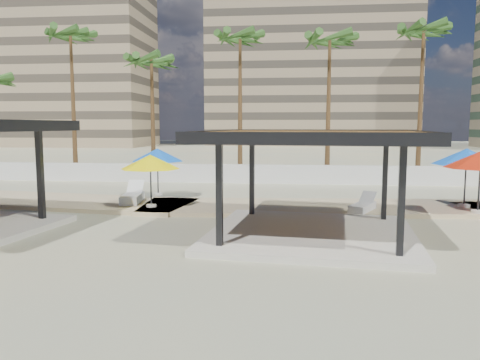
% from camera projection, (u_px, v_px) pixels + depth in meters
% --- Properties ---
extents(ground, '(200.00, 200.00, 0.00)m').
position_uv_depth(ground, '(272.00, 250.00, 13.96)').
color(ground, tan).
rests_on(ground, ground).
extents(promenade, '(44.45, 7.97, 0.24)m').
position_uv_depth(promenade, '(323.00, 205.00, 21.31)').
color(promenade, '#C6B284').
rests_on(promenade, ground).
extents(boundary_wall, '(56.00, 0.30, 1.20)m').
position_uv_depth(boundary_wall, '(282.00, 174.00, 29.69)').
color(boundary_wall, silver).
rests_on(boundary_wall, ground).
extents(building_west, '(34.00, 16.00, 32.40)m').
position_uv_depth(building_west, '(53.00, 60.00, 83.81)').
color(building_west, '#937F60').
rests_on(building_west, ground).
extents(building_mid, '(38.00, 16.00, 30.40)m').
position_uv_depth(building_mid, '(310.00, 69.00, 88.90)').
color(building_mid, '#847259').
rests_on(building_mid, ground).
extents(pavilion_central, '(7.64, 7.64, 3.52)m').
position_uv_depth(pavilion_central, '(313.00, 174.00, 15.35)').
color(pavilion_central, beige).
rests_on(pavilion_central, ground).
extents(umbrella_b, '(2.84, 2.84, 2.27)m').
position_uv_depth(umbrella_b, '(150.00, 162.00, 20.02)').
color(umbrella_b, beige).
rests_on(umbrella_b, promenade).
extents(umbrella_d, '(3.40, 3.40, 2.53)m').
position_uv_depth(umbrella_d, '(467.00, 157.00, 19.99)').
color(umbrella_d, beige).
rests_on(umbrella_d, promenade).
extents(umbrella_f, '(2.88, 2.88, 2.36)m').
position_uv_depth(umbrella_f, '(157.00, 155.00, 23.44)').
color(umbrella_f, beige).
rests_on(umbrella_f, promenade).
extents(lounger_a, '(1.10, 2.44, 0.89)m').
position_uv_depth(lounger_a, '(133.00, 197.00, 21.58)').
color(lounger_a, silver).
rests_on(lounger_a, promenade).
extents(lounger_b, '(1.39, 1.97, 0.72)m').
position_uv_depth(lounger_b, '(363.00, 207.00, 19.31)').
color(lounger_b, silver).
rests_on(lounger_b, promenade).
extents(palm_b, '(3.00, 3.00, 10.84)m').
position_uv_depth(palm_b, '(71.00, 41.00, 32.91)').
color(palm_b, brown).
rests_on(palm_b, ground).
extents(palm_c, '(3.00, 3.00, 8.86)m').
position_uv_depth(palm_c, '(152.00, 66.00, 31.89)').
color(palm_c, brown).
rests_on(palm_c, ground).
extents(palm_d, '(3.00, 3.00, 10.46)m').
position_uv_depth(palm_d, '(240.00, 44.00, 31.87)').
color(palm_d, brown).
rests_on(palm_d, ground).
extents(palm_e, '(3.00, 3.00, 10.09)m').
position_uv_depth(palm_e, '(330.00, 46.00, 30.78)').
color(palm_e, brown).
rests_on(palm_e, ground).
extents(palm_f, '(3.00, 3.00, 10.59)m').
position_uv_depth(palm_f, '(423.00, 38.00, 30.28)').
color(palm_f, brown).
rests_on(palm_f, ground).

